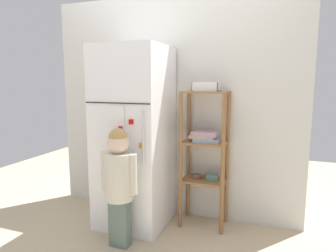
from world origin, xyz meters
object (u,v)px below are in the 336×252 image
(refrigerator, at_px, (134,137))
(pantry_shelf_unit, at_px, (205,149))
(fruit_bin, at_px, (208,87))
(child_standing, at_px, (119,176))

(refrigerator, bearing_deg, pantry_shelf_unit, 14.54)
(pantry_shelf_unit, xyz_separation_m, fruit_bin, (0.02, 0.00, 0.55))
(refrigerator, bearing_deg, child_standing, -80.14)
(child_standing, relative_size, pantry_shelf_unit, 0.78)
(pantry_shelf_unit, bearing_deg, child_standing, -132.94)
(child_standing, distance_m, fruit_bin, 1.07)
(child_standing, bearing_deg, fruit_bin, 46.10)
(child_standing, height_order, fruit_bin, fruit_bin)
(fruit_bin, bearing_deg, refrigerator, -165.78)
(refrigerator, height_order, fruit_bin, refrigerator)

